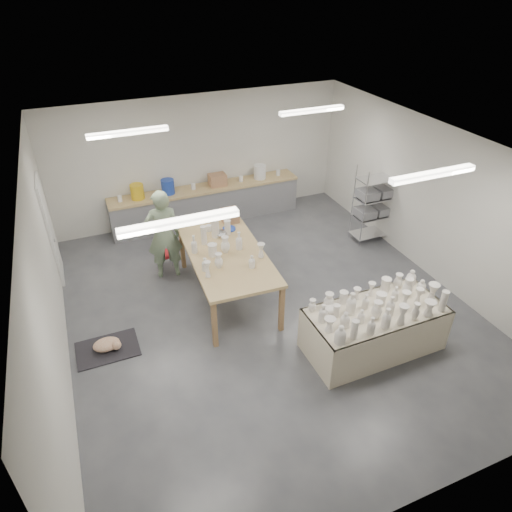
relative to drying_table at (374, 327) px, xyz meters
name	(u,v)px	position (x,y,z in m)	size (l,w,h in m)	color
room	(261,208)	(-1.28, 1.69, 1.62)	(8.00, 8.02, 3.00)	#424449
back_counter	(206,203)	(-1.18, 5.29, 0.05)	(4.60, 0.60, 1.24)	tan
wire_shelf	(374,203)	(2.03, 3.01, 0.48)	(0.88, 0.48, 1.80)	silver
drying_table	(374,327)	(0.00, 0.00, 0.00)	(2.24, 1.07, 1.15)	olive
work_table	(225,250)	(-1.71, 2.34, 0.54)	(1.45, 2.70, 1.36)	tan
rug	(108,349)	(-4.07, 1.63, -0.43)	(1.00, 0.70, 0.02)	black
cat	(108,344)	(-4.05, 1.62, -0.33)	(0.48, 0.36, 0.19)	white
potter	(164,235)	(-2.63, 3.38, 0.50)	(0.69, 0.45, 1.88)	gray
red_stool	(164,255)	(-2.63, 3.65, -0.12)	(0.37, 0.37, 0.35)	red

